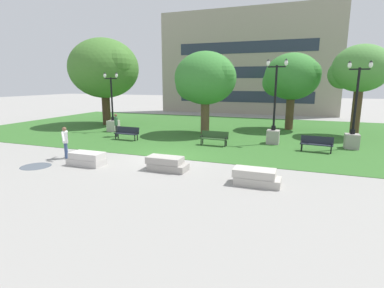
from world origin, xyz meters
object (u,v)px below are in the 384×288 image
park_bench_far_left (214,137)px  person_bystander_near_lawn (116,124)px  park_bench_near_right (317,143)px  lamp_post_center (353,131)px  person_skateboarder (65,141)px  concrete_block_right (256,177)px  concrete_block_center (87,159)px  skateboard (75,156)px  lamp_post_left (273,127)px  concrete_block_left (167,164)px  park_bench_near_left (127,132)px  lamp_post_right (113,120)px

park_bench_far_left → person_bystander_near_lawn: (-7.73, 0.48, 0.44)m
park_bench_near_right → lamp_post_center: 2.70m
person_skateboarder → concrete_block_right: bearing=-3.8°
concrete_block_center → park_bench_near_right: (10.77, 6.98, 0.23)m
person_skateboarder → skateboard: bearing=58.7°
person_skateboarder → person_bystander_near_lawn: size_ratio=1.00×
park_bench_far_left → person_bystander_near_lawn: person_bystander_near_lawn is taller
concrete_block_right → person_bystander_near_lawn: bearing=148.0°
concrete_block_right → skateboard: concrete_block_right is taller
concrete_block_center → lamp_post_left: size_ratio=0.33×
concrete_block_center → park_bench_near_right: park_bench_near_right is taller
concrete_block_left → person_skateboarder: (-5.99, 0.11, 0.66)m
person_bystander_near_lawn → concrete_block_center: bearing=-66.4°
park_bench_near_left → park_bench_near_right: bearing=3.1°
lamp_post_center → lamp_post_right: lamp_post_center is taller
person_bystander_near_lawn → concrete_block_left: bearing=-42.3°
skateboard → lamp_post_left: (9.81, 7.46, 1.03)m
skateboard → lamp_post_right: lamp_post_right is taller
person_skateboarder → person_bystander_near_lawn: person_bystander_near_lawn is taller
skateboard → park_bench_near_right: park_bench_near_right is taller
person_skateboarder → lamp_post_center: lamp_post_center is taller
lamp_post_left → lamp_post_center: lamp_post_left is taller
concrete_block_right → lamp_post_right: size_ratio=0.39×
lamp_post_left → person_bystander_near_lawn: size_ratio=3.19×
skateboard → person_bystander_near_lawn: 6.31m
skateboard → lamp_post_center: (14.50, 7.61, 0.99)m
skateboard → lamp_post_center: bearing=27.7°
park_bench_far_left → person_bystander_near_lawn: size_ratio=1.06×
concrete_block_left → concrete_block_right: same height
concrete_block_right → park_bench_far_left: bearing=118.9°
lamp_post_left → person_bystander_near_lawn: lamp_post_left is taller
park_bench_near_left → person_bystander_near_lawn: size_ratio=1.06×
concrete_block_left → park_bench_near_right: (6.67, 6.42, 0.23)m
concrete_block_right → lamp_post_left: bearing=91.1°
park_bench_near_right → concrete_block_center: bearing=-147.1°
lamp_post_center → person_bystander_near_lawn: lamp_post_center is taller
person_skateboarder → park_bench_near_left: bearing=87.8°
park_bench_far_left → lamp_post_right: lamp_post_right is taller
concrete_block_left → lamp_post_right: lamp_post_right is taller
concrete_block_right → lamp_post_left: (-0.17, 8.51, 0.81)m
concrete_block_left → person_skateboarder: person_skateboarder is taller
park_bench_near_left → park_bench_far_left: size_ratio=1.00×
concrete_block_center → lamp_post_right: 10.29m
skateboard → park_bench_far_left: (6.31, 5.60, 0.45)m
lamp_post_center → skateboard: bearing=-152.3°
concrete_block_left → person_bystander_near_lawn: bearing=137.7°
park_bench_near_left → concrete_block_right: bearing=-32.4°
concrete_block_center → park_bench_far_left: size_ratio=1.00×
park_bench_near_right → lamp_post_right: lamp_post_right is taller
skateboard → person_skateboarder: bearing=-121.3°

